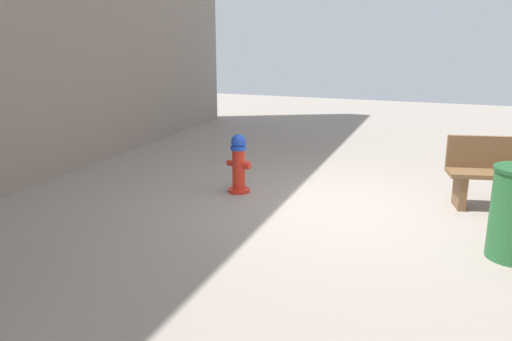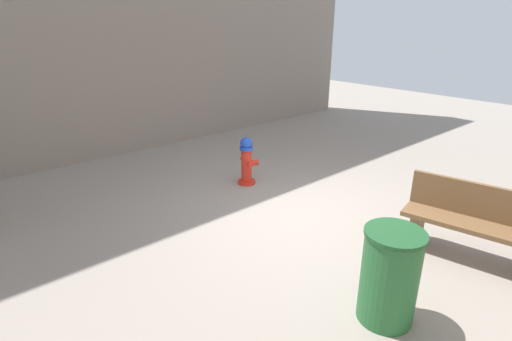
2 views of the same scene
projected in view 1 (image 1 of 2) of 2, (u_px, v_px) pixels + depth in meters
ground_plane at (333, 208)px, 6.93m from camera, size 23.40×23.40×0.00m
fire_hydrant at (239, 163)px, 7.53m from camera, size 0.42×0.39×0.87m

